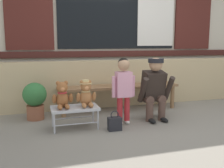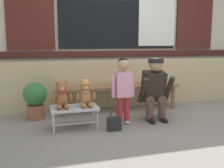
# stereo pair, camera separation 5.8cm
# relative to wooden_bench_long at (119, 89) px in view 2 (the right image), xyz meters

# --- Properties ---
(ground_plane) EXTENTS (60.00, 60.00, 0.00)m
(ground_plane) POSITION_rel_wooden_bench_long_xyz_m (0.25, -1.06, -0.37)
(ground_plane) COLOR gray
(brick_low_wall) EXTENTS (7.47, 0.25, 0.85)m
(brick_low_wall) POSITION_rel_wooden_bench_long_xyz_m (0.25, 0.37, 0.05)
(brick_low_wall) COLOR tan
(brick_low_wall) RESTS_ON ground
(shop_facade) EXTENTS (7.62, 0.26, 3.53)m
(shop_facade) POSITION_rel_wooden_bench_long_xyz_m (0.25, 0.88, 1.40)
(shop_facade) COLOR beige
(shop_facade) RESTS_ON ground
(wooden_bench_long) EXTENTS (2.10, 0.40, 0.44)m
(wooden_bench_long) POSITION_rel_wooden_bench_long_xyz_m (0.00, 0.00, 0.00)
(wooden_bench_long) COLOR #8E6642
(wooden_bench_long) RESTS_ON ground
(small_display_bench) EXTENTS (0.64, 0.36, 0.30)m
(small_display_bench) POSITION_rel_wooden_bench_long_xyz_m (-0.88, -0.74, -0.11)
(small_display_bench) COLOR #BCBCC1
(small_display_bench) RESTS_ON ground
(teddy_bear_plain) EXTENTS (0.28, 0.26, 0.36)m
(teddy_bear_plain) POSITION_rel_wooden_bench_long_xyz_m (-1.04, -0.74, 0.09)
(teddy_bear_plain) COLOR #93562D
(teddy_bear_plain) RESTS_ON small_display_bench
(teddy_bear_with_hat) EXTENTS (0.28, 0.27, 0.36)m
(teddy_bear_with_hat) POSITION_rel_wooden_bench_long_xyz_m (-0.72, -0.74, 0.10)
(teddy_bear_with_hat) COLOR #A86B3D
(teddy_bear_with_hat) RESTS_ON small_display_bench
(child_standing) EXTENTS (0.35, 0.18, 0.96)m
(child_standing) POSITION_rel_wooden_bench_long_xyz_m (-0.18, -0.75, 0.22)
(child_standing) COLOR #B7282D
(child_standing) RESTS_ON ground
(adult_crouching) EXTENTS (0.50, 0.49, 0.95)m
(adult_crouching) POSITION_rel_wooden_bench_long_xyz_m (0.34, -0.67, 0.11)
(adult_crouching) COLOR brown
(adult_crouching) RESTS_ON ground
(handbag_on_ground) EXTENTS (0.18, 0.11, 0.27)m
(handbag_on_ground) POSITION_rel_wooden_bench_long_xyz_m (-0.39, -0.99, -0.28)
(handbag_on_ground) COLOR #232328
(handbag_on_ground) RESTS_ON ground
(potted_plant) EXTENTS (0.36, 0.36, 0.57)m
(potted_plant) POSITION_rel_wooden_bench_long_xyz_m (-1.40, -0.14, -0.05)
(potted_plant) COLOR brown
(potted_plant) RESTS_ON ground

